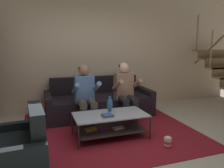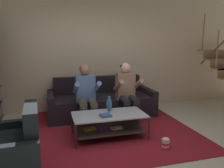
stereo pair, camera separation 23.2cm
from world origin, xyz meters
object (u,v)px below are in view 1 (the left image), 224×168
(book_stack, at_px, (107,115))
(armchair, at_px, (11,156))
(couch, at_px, (99,103))
(person_seated_left, at_px, (85,93))
(vase, at_px, (110,104))
(popcorn_tub, at_px, (168,142))
(coffee_table, at_px, (110,122))
(person_seated_right, at_px, (126,90))

(book_stack, relative_size, armchair, 0.21)
(book_stack, xyz_separation_m, armchair, (-1.41, -0.63, -0.15))
(couch, xyz_separation_m, person_seated_left, (-0.42, -0.58, 0.38))
(couch, bearing_deg, person_seated_left, -126.40)
(vase, bearing_deg, armchair, -150.38)
(book_stack, relative_size, popcorn_tub, 1.14)
(couch, distance_m, coffee_table, 1.28)
(person_seated_right, distance_m, book_stack, 1.06)
(coffee_table, bearing_deg, couch, 83.33)
(coffee_table, distance_m, vase, 0.31)
(couch, distance_m, popcorn_tub, 2.03)
(person_seated_left, xyz_separation_m, book_stack, (0.19, -0.80, -0.22))
(person_seated_right, bearing_deg, person_seated_left, -179.87)
(vase, height_order, book_stack, vase)
(vase, relative_size, popcorn_tub, 1.52)
(vase, bearing_deg, couch, 84.82)
(popcorn_tub, bearing_deg, person_seated_right, 96.73)
(couch, height_order, armchair, armchair)
(couch, distance_m, person_seated_left, 0.81)
(popcorn_tub, bearing_deg, person_seated_left, 126.54)
(couch, xyz_separation_m, armchair, (-1.64, -2.00, 0.00))
(person_seated_left, distance_m, book_stack, 0.85)
(couch, relative_size, vase, 8.50)
(person_seated_left, bearing_deg, couch, 53.60)
(popcorn_tub, bearing_deg, armchair, -178.31)
(armchair, bearing_deg, popcorn_tub, 1.69)
(armchair, xyz_separation_m, popcorn_tub, (2.23, 0.07, -0.19))
(book_stack, xyz_separation_m, popcorn_tub, (0.82, -0.56, -0.35))
(person_seated_left, height_order, armchair, person_seated_left)
(person_seated_left, height_order, vase, person_seated_left)
(couch, relative_size, book_stack, 11.39)
(coffee_table, xyz_separation_m, vase, (0.05, 0.14, 0.27))
(person_seated_left, xyz_separation_m, coffee_table, (0.28, -0.69, -0.38))
(person_seated_right, bearing_deg, couch, 126.49)
(person_seated_right, bearing_deg, book_stack, -129.28)
(vase, distance_m, book_stack, 0.30)
(couch, bearing_deg, person_seated_right, -53.51)
(coffee_table, xyz_separation_m, armchair, (-1.49, -0.73, 0.01))
(vase, bearing_deg, person_seated_left, 120.28)
(person_seated_right, height_order, armchair, person_seated_right)
(person_seated_left, relative_size, popcorn_tub, 6.62)
(coffee_table, relative_size, vase, 4.51)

